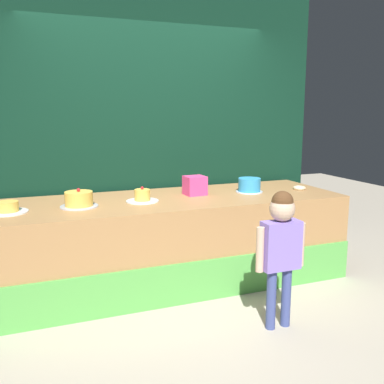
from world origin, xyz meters
TOP-DOWN VIEW (x-y plane):
  - ground_plane at (0.00, 0.00)m, footprint 12.00×12.00m
  - stage_platform at (0.00, 0.53)m, footprint 3.29×1.09m
  - curtain_backdrop at (0.00, 1.17)m, footprint 3.77×0.08m
  - child_figure at (0.47, -0.63)m, footprint 0.41×0.19m
  - pink_box at (0.28, 0.60)m, footprint 0.21×0.19m
  - donut at (1.40, 0.47)m, footprint 0.13×0.13m
  - cake_far_left at (-1.40, 0.45)m, footprint 0.31×0.31m
  - cake_center_left at (-0.84, 0.46)m, footprint 0.32×0.32m
  - cake_center_right at (-0.28, 0.48)m, footprint 0.29×0.29m
  - cake_far_right at (0.84, 0.53)m, footprint 0.27×0.27m

SIDE VIEW (x-z plane):
  - ground_plane at x=0.00m, z-range 0.00..0.00m
  - stage_platform at x=0.00m, z-range 0.00..0.81m
  - child_figure at x=0.47m, z-range 0.15..1.21m
  - donut at x=1.40m, z-range 0.82..0.85m
  - cake_far_left at x=-1.40m, z-range 0.81..0.90m
  - cake_center_right at x=-0.28m, z-range 0.79..0.93m
  - cake_center_left at x=-0.84m, z-range 0.80..0.96m
  - cake_far_right at x=0.84m, z-range 0.81..0.96m
  - pink_box at x=0.28m, z-range 0.82..1.00m
  - curtain_backdrop at x=0.00m, z-range 0.00..2.91m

